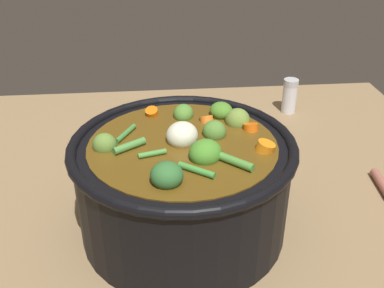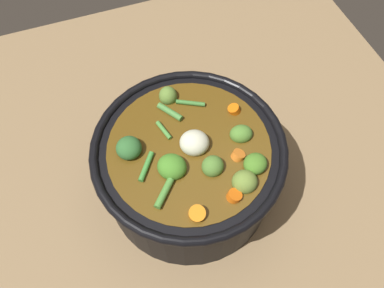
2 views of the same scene
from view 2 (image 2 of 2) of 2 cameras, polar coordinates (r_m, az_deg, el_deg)
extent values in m
plane|color=#8C704C|center=(0.74, -0.40, -6.27)|extent=(1.10, 1.10, 0.00)
cylinder|color=black|center=(0.67, -0.43, -3.70)|extent=(0.31, 0.31, 0.15)
torus|color=black|center=(0.61, -0.48, -0.58)|extent=(0.32, 0.32, 0.02)
cylinder|color=#5A3F12|center=(0.67, -0.44, -3.48)|extent=(0.27, 0.27, 0.14)
ellipsoid|color=olive|center=(0.66, -3.56, 7.34)|extent=(0.04, 0.04, 0.03)
ellipsoid|color=olive|center=(0.58, 8.01, -5.73)|extent=(0.05, 0.05, 0.04)
ellipsoid|color=#4C8228|center=(0.59, 9.60, -2.97)|extent=(0.05, 0.05, 0.03)
ellipsoid|color=#336B32|center=(0.60, -9.58, -0.60)|extent=(0.06, 0.06, 0.03)
ellipsoid|color=#528133|center=(0.59, 3.17, -3.39)|extent=(0.05, 0.05, 0.03)
ellipsoid|color=#488A2A|center=(0.59, -3.07, -3.49)|extent=(0.06, 0.06, 0.04)
ellipsoid|color=#528531|center=(0.62, 7.48, 1.52)|extent=(0.04, 0.04, 0.03)
cylinder|color=orange|center=(0.65, 6.44, 5.14)|extent=(0.03, 0.03, 0.02)
cylinder|color=orange|center=(0.60, 7.02, -1.74)|extent=(0.03, 0.03, 0.02)
cylinder|color=orange|center=(0.56, 0.74, -10.53)|extent=(0.03, 0.03, 0.02)
cylinder|color=orange|center=(0.57, 6.42, -7.90)|extent=(0.02, 0.03, 0.02)
ellipsoid|color=beige|center=(0.60, 0.28, 0.40)|extent=(0.06, 0.06, 0.04)
cylinder|color=#4C923D|center=(0.62, -4.31, 2.11)|extent=(0.04, 0.02, 0.01)
cylinder|color=#4E8E39|center=(0.57, -4.27, -7.46)|extent=(0.04, 0.04, 0.01)
cylinder|color=#4D8C40|center=(0.64, -3.39, 4.92)|extent=(0.05, 0.04, 0.01)
cylinder|color=#42903A|center=(0.59, -6.97, -3.40)|extent=(0.05, 0.04, 0.01)
cylinder|color=#417F36|center=(0.65, -0.24, 6.26)|extent=(0.03, 0.05, 0.01)
camera|label=1|loc=(0.59, -64.01, 2.21)|focal=42.15mm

